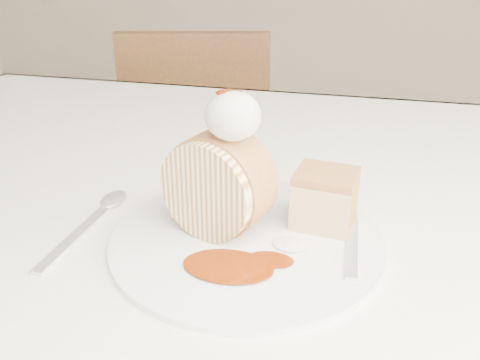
# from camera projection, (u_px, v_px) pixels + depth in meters

# --- Properties ---
(table) EXTENTS (1.40, 0.90, 0.75)m
(table) POSITION_uv_depth(u_px,v_px,m) (249.00, 236.00, 0.78)
(table) COLOR white
(table) RESTS_ON ground
(chair_far) EXTENTS (0.47, 0.47, 0.83)m
(chair_far) POSITION_uv_depth(u_px,v_px,m) (199.00, 149.00, 1.57)
(chair_far) COLOR brown
(chair_far) RESTS_ON ground
(plate) EXTENTS (0.34, 0.34, 0.01)m
(plate) POSITION_uv_depth(u_px,v_px,m) (247.00, 240.00, 0.60)
(plate) COLOR white
(plate) RESTS_ON table
(roulade_slice) EXTENTS (0.13, 0.10, 0.11)m
(roulade_slice) POSITION_uv_depth(u_px,v_px,m) (218.00, 185.00, 0.59)
(roulade_slice) COLOR #FFE9B1
(roulade_slice) RESTS_ON plate
(cake_chunk) EXTENTS (0.07, 0.07, 0.06)m
(cake_chunk) POSITION_uv_depth(u_px,v_px,m) (325.00, 202.00, 0.61)
(cake_chunk) COLOR #A36E3D
(cake_chunk) RESTS_ON plate
(whipped_cream) EXTENTS (0.06, 0.06, 0.05)m
(whipped_cream) POSITION_uv_depth(u_px,v_px,m) (233.00, 116.00, 0.54)
(whipped_cream) COLOR white
(whipped_cream) RESTS_ON roulade_slice
(caramel_drizzle) EXTENTS (0.03, 0.02, 0.01)m
(caramel_drizzle) POSITION_uv_depth(u_px,v_px,m) (230.00, 87.00, 0.54)
(caramel_drizzle) COLOR #692104
(caramel_drizzle) RESTS_ON whipped_cream
(caramel_pool) EXTENTS (0.10, 0.07, 0.00)m
(caramel_pool) POSITION_uv_depth(u_px,v_px,m) (228.00, 266.00, 0.54)
(caramel_pool) COLOR #692104
(caramel_pool) RESTS_ON plate
(fork) EXTENTS (0.03, 0.18, 0.00)m
(fork) POSITION_uv_depth(u_px,v_px,m) (352.00, 244.00, 0.58)
(fork) COLOR silver
(fork) RESTS_ON plate
(spoon) EXTENTS (0.03, 0.18, 0.00)m
(spoon) POSITION_uv_depth(u_px,v_px,m) (74.00, 238.00, 0.60)
(spoon) COLOR silver
(spoon) RESTS_ON table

